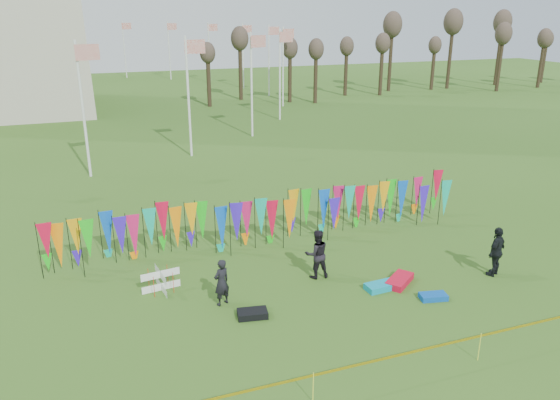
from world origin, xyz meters
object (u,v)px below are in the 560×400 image
object	(u,v)px
person_left	(222,282)
person_right	(496,251)
person_mid	(317,254)
box_kite	(161,281)
kite_bag_blue	(433,297)
kite_bag_red	(399,281)
kite_bag_black	(252,314)
kite_bag_turquoise	(381,286)

from	to	relation	value
person_left	person_right	distance (m)	10.41
person_right	person_mid	bearing A→B (deg)	-43.52
person_right	box_kite	bearing A→B (deg)	-39.30
person_left	kite_bag_blue	distance (m)	7.41
kite_bag_red	kite_bag_black	size ratio (longest dim) A/B	1.39
person_mid	kite_bag_black	world-z (taller)	person_mid
person_right	kite_bag_red	size ratio (longest dim) A/B	1.43
box_kite	person_mid	world-z (taller)	person_mid
box_kite	person_mid	size ratio (longest dim) A/B	0.42
person_left	kite_bag_turquoise	bearing A→B (deg)	146.88
box_kite	kite_bag_black	world-z (taller)	box_kite
box_kite	kite_bag_blue	xyz separation A→B (m)	(8.87, -3.88, -0.30)
kite_bag_turquoise	kite_bag_black	xyz separation A→B (m)	(-4.94, -0.20, -0.00)
box_kite	person_mid	distance (m)	5.79
person_mid	person_left	bearing A→B (deg)	15.98
person_left	kite_bag_black	distance (m)	1.54
box_kite	kite_bag_red	size ratio (longest dim) A/B	0.58
person_right	kite_bag_red	distance (m)	3.92
kite_bag_red	kite_bag_black	world-z (taller)	kite_bag_red
kite_bag_blue	kite_bag_turquoise	bearing A→B (deg)	137.30
kite_bag_black	person_right	bearing A→B (deg)	-1.61
kite_bag_blue	kite_bag_black	xyz separation A→B (m)	(-6.31, 1.06, 0.02)
kite_bag_turquoise	kite_bag_red	bearing A→B (deg)	8.86
box_kite	kite_bag_red	distance (m)	8.73
person_left	kite_bag_red	size ratio (longest dim) A/B	1.23
person_left	person_right	world-z (taller)	person_right
box_kite	person_right	xyz separation A→B (m)	(12.14, -3.10, 0.58)
kite_bag_turquoise	kite_bag_blue	xyz separation A→B (m)	(1.36, -1.26, -0.02)
box_kite	kite_bag_black	distance (m)	3.83
kite_bag_turquoise	kite_bag_red	size ratio (longest dim) A/B	0.84
person_right	kite_bag_black	bearing A→B (deg)	-26.59
person_left	kite_bag_blue	world-z (taller)	person_left
kite_bag_blue	kite_bag_red	distance (m)	1.48
person_left	kite_bag_blue	xyz separation A→B (m)	(7.04, -2.19, -0.74)
box_kite	kite_bag_blue	bearing A→B (deg)	-23.65
kite_bag_turquoise	kite_bag_red	distance (m)	0.87
person_mid	kite_bag_black	xyz separation A→B (m)	(-3.13, -1.89, -0.84)
person_left	person_mid	distance (m)	3.93
person_mid	kite_bag_turquoise	world-z (taller)	person_mid
kite_bag_red	kite_bag_blue	bearing A→B (deg)	-69.98
box_kite	person_left	world-z (taller)	person_left
kite_bag_black	person_left	bearing A→B (deg)	122.78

